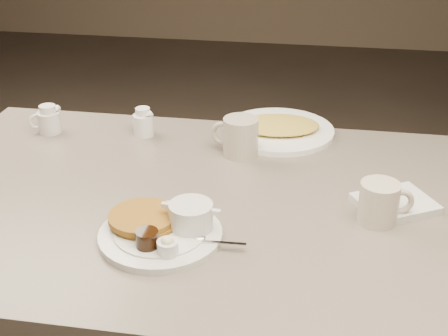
% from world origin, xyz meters
% --- Properties ---
extents(diner_table, '(1.50, 0.90, 0.75)m').
position_xyz_m(diner_table, '(0.00, 0.00, 0.58)').
color(diner_table, slate).
rests_on(diner_table, ground).
extents(main_plate, '(0.31, 0.27, 0.07)m').
position_xyz_m(main_plate, '(-0.09, -0.17, 0.77)').
color(main_plate, silver).
rests_on(main_plate, diner_table).
extents(coffee_mug_near, '(0.13, 0.10, 0.09)m').
position_xyz_m(coffee_mug_near, '(0.34, -0.03, 0.80)').
color(coffee_mug_near, beige).
rests_on(coffee_mug_near, diner_table).
extents(napkin, '(0.20, 0.19, 0.02)m').
position_xyz_m(napkin, '(0.38, 0.03, 0.76)').
color(napkin, silver).
rests_on(napkin, diner_table).
extents(coffee_mug_far, '(0.14, 0.11, 0.10)m').
position_xyz_m(coffee_mug_far, '(0.00, 0.24, 0.80)').
color(coffee_mug_far, '#B6A998').
rests_on(coffee_mug_far, diner_table).
extents(creamer_left, '(0.09, 0.06, 0.08)m').
position_xyz_m(creamer_left, '(-0.54, 0.29, 0.79)').
color(creamer_left, silver).
rests_on(creamer_left, diner_table).
extents(creamer_right, '(0.08, 0.06, 0.08)m').
position_xyz_m(creamer_right, '(-0.28, 0.32, 0.79)').
color(creamer_right, white).
rests_on(creamer_right, diner_table).
extents(hash_plate, '(0.35, 0.35, 0.04)m').
position_xyz_m(hash_plate, '(0.09, 0.39, 0.76)').
color(hash_plate, white).
rests_on(hash_plate, diner_table).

